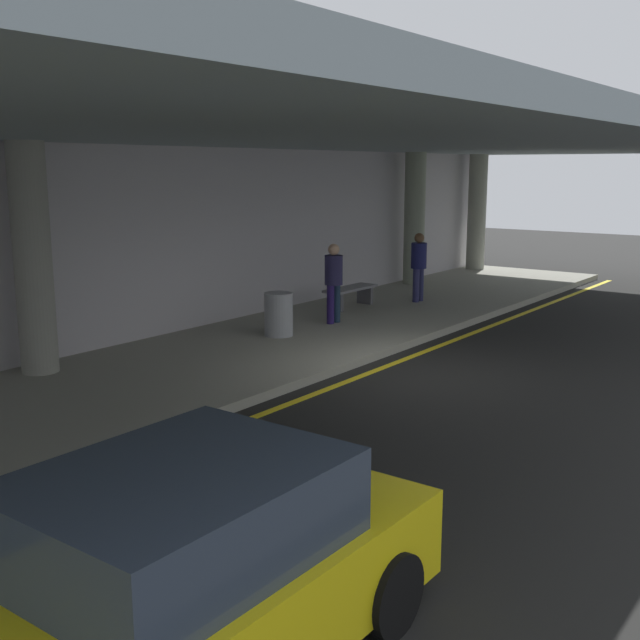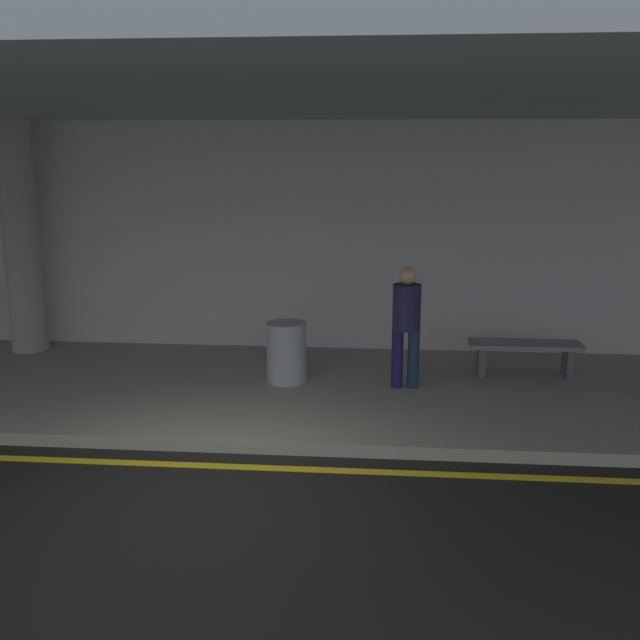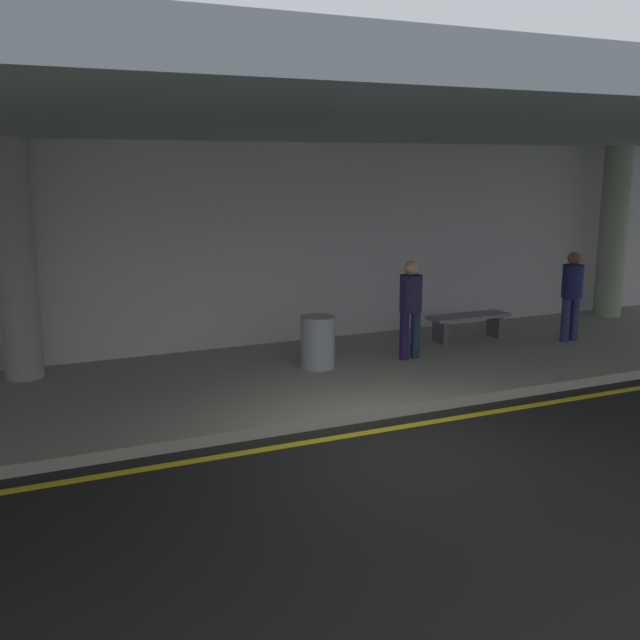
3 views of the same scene
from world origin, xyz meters
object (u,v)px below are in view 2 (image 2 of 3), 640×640
Objects in this scene: person_waiting_for_ride at (406,319)px; bench_metal at (525,351)px; support_column_left_mid at (22,238)px; trash_bin_steel at (286,352)px.

person_waiting_for_ride is 1.05× the size of bench_metal.
support_column_left_mid is at bearing -76.83° from person_waiting_for_ride.
support_column_left_mid is 4.81m from trash_bin_steel.
person_waiting_for_ride is 1.75m from trash_bin_steel.
trash_bin_steel reaches higher than bench_metal.
support_column_left_mid is 2.17× the size of person_waiting_for_ride.
person_waiting_for_ride is at bearing -4.48° from trash_bin_steel.
person_waiting_for_ride reaches higher than trash_bin_steel.
bench_metal is (7.80, -0.72, -1.47)m from support_column_left_mid.
trash_bin_steel is at bearing -67.61° from person_waiting_for_ride.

